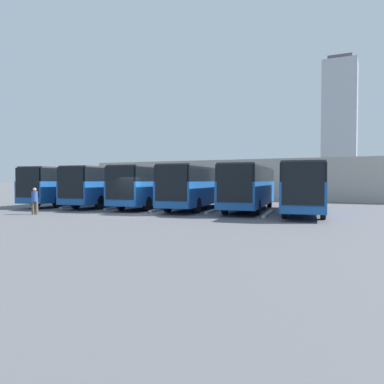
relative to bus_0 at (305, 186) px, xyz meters
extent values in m
plane|color=#5B5B60|center=(10.45, 5.39, -1.88)|extent=(600.00, 600.00, 0.00)
cube|color=#19519E|center=(0.00, -0.02, -0.56)|extent=(4.07, 11.89, 1.75)
cube|color=black|center=(0.00, -0.02, 0.85)|extent=(4.01, 11.71, 1.07)
cube|color=black|center=(-0.80, 5.77, 0.23)|extent=(2.18, 0.34, 2.32)
cube|color=#19519E|center=(-0.80, 5.78, -1.21)|extent=(2.35, 0.38, 0.40)
cube|color=#333338|center=(0.00, -0.02, 1.45)|extent=(3.91, 11.41, 0.12)
cylinder|color=black|center=(-1.58, 3.41, -1.34)|extent=(0.45, 1.13, 1.10)
cylinder|color=black|center=(0.59, 3.71, -1.34)|extent=(0.45, 1.13, 1.10)
cylinder|color=black|center=(-0.59, -3.75, -1.34)|extent=(0.45, 1.13, 1.10)
cylinder|color=black|center=(1.58, -3.45, -1.34)|extent=(0.45, 1.13, 1.10)
cube|color=#B2B2AD|center=(2.09, 1.73, -1.81)|extent=(0.93, 5.01, 0.15)
cube|color=#19519E|center=(4.18, -0.92, -0.56)|extent=(4.07, 11.89, 1.75)
cube|color=black|center=(4.18, -0.92, 0.85)|extent=(4.01, 11.71, 1.07)
cube|color=black|center=(3.38, 4.87, 0.23)|extent=(2.18, 0.34, 2.32)
cube|color=#19519E|center=(3.38, 4.87, -1.21)|extent=(2.35, 0.38, 0.40)
cube|color=#333338|center=(4.18, -0.92, 1.45)|extent=(3.91, 11.41, 0.12)
cylinder|color=black|center=(2.60, 2.51, -1.34)|extent=(0.45, 1.13, 1.10)
cylinder|color=black|center=(4.77, 2.81, -1.34)|extent=(0.45, 1.13, 1.10)
cylinder|color=black|center=(3.59, -4.65, -1.34)|extent=(0.45, 1.13, 1.10)
cylinder|color=black|center=(5.76, -4.35, -1.34)|extent=(0.45, 1.13, 1.10)
cube|color=#B2B2AD|center=(6.27, 0.83, -1.81)|extent=(0.93, 5.01, 0.15)
cube|color=#19519E|center=(8.36, -0.52, -0.56)|extent=(4.07, 11.89, 1.75)
cube|color=black|center=(8.36, -0.52, 0.85)|extent=(4.01, 11.71, 1.07)
cube|color=black|center=(7.55, 5.27, 0.23)|extent=(2.18, 0.34, 2.32)
cube|color=#19519E|center=(7.55, 5.27, -1.21)|extent=(2.35, 0.38, 0.40)
cube|color=#333338|center=(8.36, -0.52, 1.45)|extent=(3.91, 11.41, 0.12)
cylinder|color=black|center=(6.78, 2.91, -1.34)|extent=(0.45, 1.13, 1.10)
cylinder|color=black|center=(8.95, 3.21, -1.34)|extent=(0.45, 1.13, 1.10)
cylinder|color=black|center=(7.77, -4.25, -1.34)|extent=(0.45, 1.13, 1.10)
cylinder|color=black|center=(9.94, -3.95, -1.34)|extent=(0.45, 1.13, 1.10)
cube|color=#B2B2AD|center=(10.45, 1.23, -1.81)|extent=(0.93, 5.01, 0.15)
cube|color=#19519E|center=(12.54, -0.68, -0.56)|extent=(4.07, 11.89, 1.75)
cube|color=black|center=(12.54, -0.68, 0.85)|extent=(4.01, 11.71, 1.07)
cube|color=black|center=(11.73, 5.11, 0.23)|extent=(2.18, 0.34, 2.32)
cube|color=#19519E|center=(11.73, 5.12, -1.21)|extent=(2.35, 0.38, 0.40)
cube|color=#333338|center=(12.54, -0.68, 1.45)|extent=(3.91, 11.41, 0.12)
cylinder|color=black|center=(10.95, 2.75, -1.34)|extent=(0.45, 1.13, 1.10)
cylinder|color=black|center=(13.12, 3.05, -1.34)|extent=(0.45, 1.13, 1.10)
cylinder|color=black|center=(11.95, -4.41, -1.34)|extent=(0.45, 1.13, 1.10)
cylinder|color=black|center=(14.12, -4.11, -1.34)|extent=(0.45, 1.13, 1.10)
cube|color=#B2B2AD|center=(14.63, 1.07, -1.81)|extent=(0.93, 5.01, 0.15)
cube|color=#19519E|center=(16.71, -0.31, -0.56)|extent=(4.07, 11.89, 1.75)
cube|color=black|center=(16.71, -0.31, 0.85)|extent=(4.01, 11.71, 1.07)
cube|color=black|center=(15.91, 5.48, 0.23)|extent=(2.18, 0.34, 2.32)
cube|color=#19519E|center=(15.91, 5.48, -1.21)|extent=(2.35, 0.38, 0.40)
cube|color=#333338|center=(16.71, -0.31, 1.45)|extent=(3.91, 11.41, 0.12)
cylinder|color=black|center=(15.13, 3.12, -1.34)|extent=(0.45, 1.13, 1.10)
cylinder|color=black|center=(17.30, 3.42, -1.34)|extent=(0.45, 1.13, 1.10)
cylinder|color=black|center=(16.13, -4.04, -1.34)|extent=(0.45, 1.13, 1.10)
cylinder|color=black|center=(18.30, -3.74, -1.34)|extent=(0.45, 1.13, 1.10)
cube|color=#B2B2AD|center=(18.80, 1.44, -1.81)|extent=(0.93, 5.01, 0.15)
cube|color=#19519E|center=(20.89, -0.06, -0.56)|extent=(4.07, 11.89, 1.75)
cube|color=black|center=(20.89, -0.06, 0.85)|extent=(4.01, 11.71, 1.07)
cube|color=black|center=(20.09, 5.73, 0.23)|extent=(2.18, 0.34, 2.32)
cube|color=#19519E|center=(20.09, 5.74, -1.21)|extent=(2.35, 0.38, 0.40)
cube|color=#333338|center=(20.89, -0.06, 1.45)|extent=(3.91, 11.41, 0.12)
cylinder|color=black|center=(19.31, 3.37, -1.34)|extent=(0.45, 1.13, 1.10)
cylinder|color=black|center=(21.48, 3.67, -1.34)|extent=(0.45, 1.13, 1.10)
cylinder|color=black|center=(20.31, -3.79, -1.34)|extent=(0.45, 1.13, 1.10)
cylinder|color=black|center=(22.47, -3.49, -1.34)|extent=(0.45, 1.13, 1.10)
cylinder|color=brown|center=(16.26, 8.54, -1.45)|extent=(0.28, 0.28, 0.87)
cylinder|color=brown|center=(16.09, 8.40, -1.45)|extent=(0.28, 0.28, 0.87)
cylinder|color=#2D4C99|center=(16.17, 8.47, -0.67)|extent=(0.56, 0.56, 0.69)
sphere|color=tan|center=(16.17, 8.47, -0.21)|extent=(0.24, 0.24, 0.24)
cube|color=#A8A399|center=(10.45, -20.84, 0.46)|extent=(39.32, 11.98, 4.69)
cube|color=silver|center=(10.45, -28.33, 2.55)|extent=(39.32, 3.00, 0.24)
cylinder|color=slate|center=(-3.31, -29.43, 0.33)|extent=(0.20, 0.20, 4.44)
cylinder|color=slate|center=(24.21, -29.43, 0.33)|extent=(0.20, 0.20, 4.44)
cube|color=#ADB2B7|center=(12.25, -191.24, 31.05)|extent=(17.32, 17.32, 65.86)
cube|color=#4C4C51|center=(12.25, -191.24, 65.17)|extent=(12.12, 12.12, 2.40)
camera|label=1|loc=(-4.16, 26.35, 0.42)|focal=35.00mm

